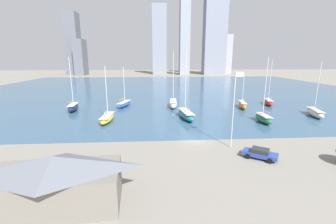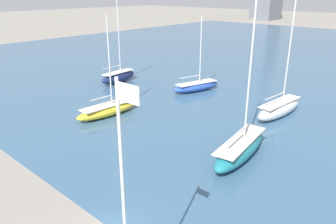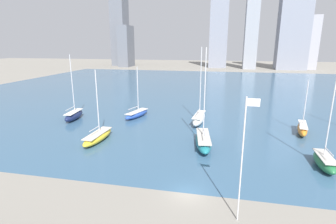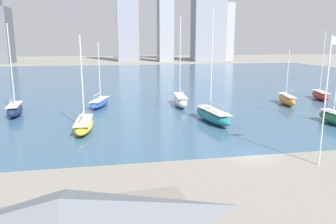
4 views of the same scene
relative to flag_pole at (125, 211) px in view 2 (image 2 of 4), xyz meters
name	(u,v)px [view 2 (image 2 of 4)]	position (x,y,z in m)	size (l,w,h in m)	color
flag_pole	(125,211)	(0.00, 0.00, 0.00)	(1.24, 0.14, 12.51)	silver
sailboat_teal	(240,148)	(-4.89, 18.68, -5.70)	(3.97, 10.67, 16.43)	#1E757F
sailboat_blue	(196,86)	(-21.78, 33.75, -5.92)	(4.55, 8.96, 11.83)	#284CA8
sailboat_white	(279,108)	(-6.88, 31.83, -5.61)	(2.94, 9.53, 16.30)	white
sailboat_navy	(118,76)	(-35.26, 28.78, -5.66)	(2.86, 7.92, 14.69)	#19234C
sailboat_yellow	(108,109)	(-23.60, 17.24, -5.89)	(2.80, 9.29, 12.69)	yellow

